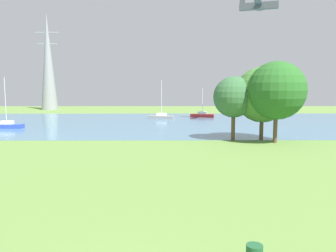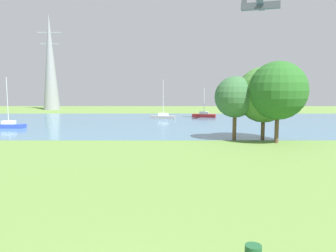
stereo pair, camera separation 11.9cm
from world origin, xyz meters
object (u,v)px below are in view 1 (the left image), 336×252
(sailboat_gray, at_px, (162,117))
(tree_east_near, at_px, (234,97))
(tree_mid_shore, at_px, (262,95))
(tree_west_far, at_px, (277,91))
(sailboat_blue, at_px, (7,125))
(sailboat_red, at_px, (202,115))
(light_aircraft, at_px, (258,6))
(electricity_pylon, at_px, (48,62))

(sailboat_gray, relative_size, tree_east_near, 1.03)
(tree_mid_shore, bearing_deg, tree_east_near, -176.38)
(sailboat_gray, distance_m, tree_east_near, 28.09)
(tree_west_far, bearing_deg, sailboat_gray, 114.32)
(tree_east_near, height_order, tree_west_far, tree_west_far)
(sailboat_blue, bearing_deg, tree_mid_shore, -18.02)
(sailboat_red, distance_m, light_aircraft, 23.45)
(sailboat_gray, relative_size, tree_mid_shore, 0.89)
(sailboat_red, bearing_deg, tree_east_near, -89.59)
(sailboat_blue, distance_m, tree_west_far, 38.47)
(tree_east_near, relative_size, electricity_pylon, 0.28)
(sailboat_blue, height_order, tree_east_near, sailboat_blue)
(sailboat_blue, relative_size, sailboat_red, 1.27)
(electricity_pylon, distance_m, light_aircraft, 59.09)
(sailboat_gray, height_order, tree_east_near, sailboat_gray)
(tree_mid_shore, bearing_deg, sailboat_blue, 161.98)
(sailboat_gray, relative_size, sailboat_blue, 1.00)
(tree_mid_shore, bearing_deg, light_aircraft, 77.06)
(tree_mid_shore, distance_m, light_aircraft, 25.02)
(sailboat_gray, bearing_deg, electricity_pylon, 138.02)
(electricity_pylon, bearing_deg, tree_east_near, -53.87)
(sailboat_blue, height_order, electricity_pylon, electricity_pylon)
(sailboat_blue, xyz_separation_m, light_aircraft, (39.33, 8.55, 19.26))
(light_aircraft, bearing_deg, electricity_pylon, 144.21)
(electricity_pylon, xyz_separation_m, light_aircraft, (47.62, -34.34, 6.71))
(light_aircraft, bearing_deg, tree_east_near, -111.47)
(electricity_pylon, bearing_deg, sailboat_blue, -79.06)
(sailboat_gray, xyz_separation_m, light_aircraft, (16.46, -6.30, 19.26))
(sailboat_blue, bearing_deg, sailboat_red, 31.54)
(tree_mid_shore, height_order, electricity_pylon, electricity_pylon)
(sailboat_blue, xyz_separation_m, tree_east_near, (31.44, -11.52, 4.47))
(sailboat_gray, height_order, tree_west_far, tree_west_far)
(tree_west_far, distance_m, light_aircraft, 26.35)
(tree_east_near, xyz_separation_m, electricity_pylon, (-39.72, 54.41, 8.08))
(sailboat_red, relative_size, light_aircraft, 0.72)
(sailboat_gray, bearing_deg, tree_mid_shore, -65.56)
(light_aircraft, bearing_deg, sailboat_blue, -167.73)
(sailboat_red, distance_m, tree_east_near, 31.01)
(sailboat_gray, bearing_deg, light_aircraft, -20.93)
(tree_east_near, relative_size, tree_mid_shore, 0.87)
(sailboat_gray, bearing_deg, sailboat_red, 27.32)
(tree_mid_shore, xyz_separation_m, tree_west_far, (0.90, -2.14, 0.48))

